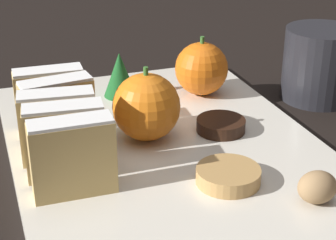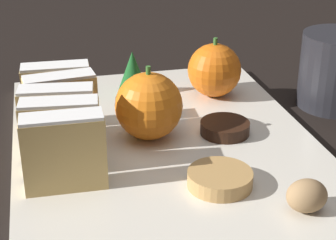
# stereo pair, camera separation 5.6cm
# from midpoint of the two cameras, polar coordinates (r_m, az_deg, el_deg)

# --- Properties ---
(ground_plane) EXTENTS (6.00, 6.00, 0.00)m
(ground_plane) POSITION_cam_midpoint_polar(r_m,az_deg,el_deg) (0.58, -2.77, -3.83)
(ground_plane) COLOR black
(serving_platter) EXTENTS (0.31, 0.44, 0.01)m
(serving_platter) POSITION_cam_midpoint_polar(r_m,az_deg,el_deg) (0.58, -2.79, -3.31)
(serving_platter) COLOR silver
(serving_platter) RESTS_ON ground_plane
(stollen_slice_front) EXTENTS (0.07, 0.03, 0.07)m
(stollen_slice_front) POSITION_cam_midpoint_polar(r_m,az_deg,el_deg) (0.49, -12.89, -3.80)
(stollen_slice_front) COLOR tan
(stollen_slice_front) RESTS_ON serving_platter
(stollen_slice_second) EXTENTS (0.07, 0.03, 0.07)m
(stollen_slice_second) POSITION_cam_midpoint_polar(r_m,az_deg,el_deg) (0.52, -13.44, -2.15)
(stollen_slice_second) COLOR tan
(stollen_slice_second) RESTS_ON serving_platter
(stollen_slice_third) EXTENTS (0.07, 0.03, 0.07)m
(stollen_slice_third) POSITION_cam_midpoint_polar(r_m,az_deg,el_deg) (0.55, -13.98, -0.69)
(stollen_slice_third) COLOR tan
(stollen_slice_third) RESTS_ON serving_platter
(stollen_slice_fourth) EXTENTS (0.07, 0.03, 0.07)m
(stollen_slice_fourth) POSITION_cam_midpoint_polar(r_m,az_deg,el_deg) (0.58, -13.85, 0.71)
(stollen_slice_fourth) COLOR tan
(stollen_slice_fourth) RESTS_ON serving_platter
(stollen_slice_fifth) EXTENTS (0.07, 0.03, 0.07)m
(stollen_slice_fifth) POSITION_cam_midpoint_polar(r_m,az_deg,el_deg) (0.61, -14.46, 1.88)
(stollen_slice_fifth) COLOR tan
(stollen_slice_fifth) RESTS_ON serving_platter
(orange_near) EXTENTS (0.07, 0.07, 0.08)m
(orange_near) POSITION_cam_midpoint_polar(r_m,az_deg,el_deg) (0.58, -4.99, 1.28)
(orange_near) COLOR orange
(orange_near) RESTS_ON serving_platter
(orange_far) EXTENTS (0.07, 0.07, 0.07)m
(orange_far) POSITION_cam_midpoint_polar(r_m,az_deg,el_deg) (0.69, 1.10, 5.19)
(orange_far) COLOR orange
(orange_far) RESTS_ON serving_platter
(walnut) EXTENTS (0.03, 0.03, 0.03)m
(walnut) POSITION_cam_midpoint_polar(r_m,az_deg,el_deg) (0.49, 11.77, -6.79)
(walnut) COLOR #9E7A51
(walnut) RESTS_ON serving_platter
(chocolate_cookie) EXTENTS (0.05, 0.05, 0.01)m
(chocolate_cookie) POSITION_cam_midpoint_polar(r_m,az_deg,el_deg) (0.60, 2.76, -0.59)
(chocolate_cookie) COLOR black
(chocolate_cookie) RESTS_ON serving_platter
(gingerbread_cookie) EXTENTS (0.06, 0.06, 0.01)m
(gingerbread_cookie) POSITION_cam_midpoint_polar(r_m,az_deg,el_deg) (0.51, 3.01, -5.75)
(gingerbread_cookie) COLOR tan
(gingerbread_cookie) RESTS_ON serving_platter
(evergreen_sprig) EXTENTS (0.04, 0.04, 0.06)m
(evergreen_sprig) POSITION_cam_midpoint_polar(r_m,az_deg,el_deg) (0.69, -7.24, 4.56)
(evergreen_sprig) COLOR #195623
(evergreen_sprig) RESTS_ON serving_platter
(coffee_mug) EXTENTS (0.12, 0.09, 0.09)m
(coffee_mug) POSITION_cam_midpoint_polar(r_m,az_deg,el_deg) (0.72, 13.20, 5.52)
(coffee_mug) COLOR #232328
(coffee_mug) RESTS_ON ground_plane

